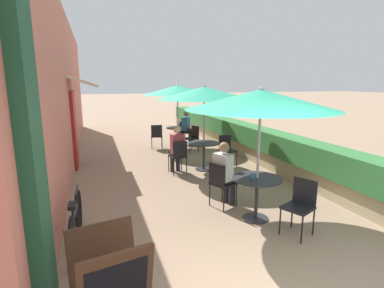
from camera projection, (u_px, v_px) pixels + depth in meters
The scene contains 22 objects.
cafe_facade_wall at pixel (67, 91), 8.53m from camera, with size 0.98×14.72×4.20m.
planter_hedge at pixel (233, 134), 10.50m from camera, with size 0.60×13.72×1.01m.
patio_table_near at pixel (257, 188), 5.09m from camera, with size 0.84×0.84×0.74m.
patio_umbrella_near at pixel (261, 100), 4.78m from camera, with size 2.46×2.46×2.26m.
cafe_chair_near_left at pixel (301, 202), 4.60m from camera, with size 0.53×0.53×0.87m.
cafe_chair_near_right at pixel (221, 181), 5.59m from camera, with size 0.53×0.53×0.87m.
seated_patron_near_right at pixel (225, 171), 5.63m from camera, with size 0.50×0.46×1.25m.
coffee_cup_near at pixel (252, 176), 5.00m from camera, with size 0.07×0.07×0.09m.
patio_table_mid at pixel (204, 149), 8.02m from camera, with size 0.84×0.84×0.74m.
patio_umbrella_mid at pixel (204, 93), 7.72m from camera, with size 2.46×2.46×2.26m.
cafe_chair_mid_left at pixel (179, 154), 7.66m from camera, with size 0.44×0.44×0.87m.
seated_patron_mid_left at pixel (177, 147), 7.73m from camera, with size 0.36×0.43×1.25m.
cafe_chair_mid_right at pixel (227, 148), 8.40m from camera, with size 0.44×0.44×0.87m.
patio_table_far at pixel (178, 133), 10.69m from camera, with size 0.84×0.84×0.74m.
patio_umbrella_far at pixel (178, 90), 10.39m from camera, with size 2.46×2.46×2.26m.
cafe_chair_far_left at pixel (184, 130), 11.42m from camera, with size 0.56×0.56×0.87m.
seated_patron_far_left at pixel (187, 126), 11.34m from camera, with size 0.51×0.50×1.25m.
cafe_chair_far_right at pixel (157, 135), 10.53m from camera, with size 0.47×0.47×0.87m.
cafe_chair_far_back at pixel (193, 136), 10.16m from camera, with size 0.51×0.51×0.87m.
coffee_cup_far at pixel (179, 126), 10.77m from camera, with size 0.07×0.07×0.09m.
bicycle_leaning at pixel (76, 223), 4.31m from camera, with size 0.11×1.68×0.75m.
menu_board at pixel (110, 288), 2.71m from camera, with size 0.75×0.75×1.02m.
Camera 1 is at (-1.86, -2.12, 2.33)m, focal length 28.00 mm.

